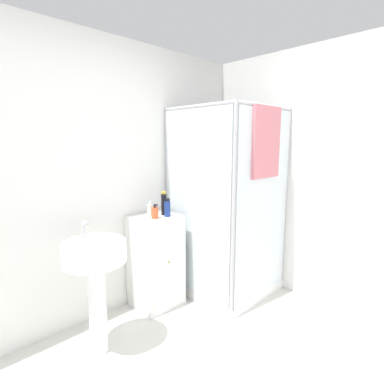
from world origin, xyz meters
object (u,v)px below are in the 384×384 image
object	(u,v)px
soap_dispenser	(155,213)
shampoo_bottle_blue	(167,208)
lotion_bottle_white	(150,210)
sink	(95,268)
shampoo_bottle_tall_black	(164,203)

from	to	relation	value
soap_dispenser	shampoo_bottle_blue	world-z (taller)	shampoo_bottle_blue
soap_dispenser	lotion_bottle_white	distance (m)	0.12
sink	shampoo_bottle_tall_black	world-z (taller)	shampoo_bottle_tall_black
shampoo_bottle_blue	lotion_bottle_white	world-z (taller)	shampoo_bottle_blue
shampoo_bottle_tall_black	lotion_bottle_white	size ratio (longest dim) A/B	1.62
lotion_bottle_white	shampoo_bottle_tall_black	bearing A→B (deg)	-29.19
soap_dispenser	lotion_bottle_white	size ratio (longest dim) A/B	0.95
sink	shampoo_bottle_tall_black	bearing A→B (deg)	14.71
soap_dispenser	shampoo_bottle_blue	distance (m)	0.13
shampoo_bottle_blue	sink	bearing A→B (deg)	-169.90
soap_dispenser	shampoo_bottle_blue	size ratio (longest dim) A/B	0.78
shampoo_bottle_blue	soap_dispenser	bearing A→B (deg)	168.67
sink	shampoo_bottle_blue	world-z (taller)	shampoo_bottle_blue
soap_dispenser	lotion_bottle_white	bearing A→B (deg)	75.43
sink	soap_dispenser	bearing A→B (deg)	13.96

